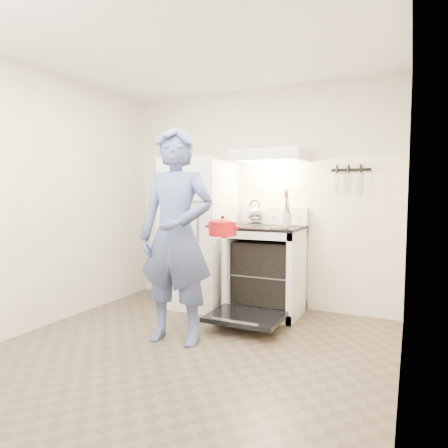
{
  "coord_description": "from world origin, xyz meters",
  "views": [
    {
      "loc": [
        1.64,
        -2.59,
        1.32
      ],
      "look_at": [
        -0.05,
        1.0,
        1.0
      ],
      "focal_mm": 32.0,
      "sensor_mm": 36.0,
      "label": 1
    }
  ],
  "objects": [
    {
      "name": "pizza_stone",
      "position": [
        0.21,
        1.47,
        0.45
      ],
      "size": [
        0.31,
        0.31,
        0.02
      ],
      "primitive_type": "cylinder",
      "color": "#8B6C50",
      "rests_on": "oven_rack"
    },
    {
      "name": "cooktop",
      "position": [
        0.23,
        1.48,
        0.94
      ],
      "size": [
        0.76,
        0.65,
        0.03
      ],
      "primitive_type": "cube",
      "color": "black",
      "rests_on": "stove_body"
    },
    {
      "name": "oven_door",
      "position": [
        0.23,
        0.88,
        0.12
      ],
      "size": [
        0.7,
        0.54,
        0.04
      ],
      "primitive_type": "cube",
      "color": "black",
      "rests_on": "floor"
    },
    {
      "name": "tea_kettle",
      "position": [
        0.02,
        1.66,
        1.09
      ],
      "size": [
        0.23,
        0.19,
        0.28
      ],
      "primitive_type": null,
      "color": "#B3B4B8",
      "rests_on": "cooktop"
    },
    {
      "name": "person",
      "position": [
        -0.21,
        0.36,
        0.93
      ],
      "size": [
        0.73,
        0.53,
        1.87
      ],
      "primitive_type": "imported",
      "rotation": [
        0.0,
        0.0,
        0.13
      ],
      "color": "#35486C",
      "rests_on": "floor"
    },
    {
      "name": "range_hood",
      "position": [
        0.23,
        1.55,
        1.71
      ],
      "size": [
        0.76,
        0.5,
        0.12
      ],
      "primitive_type": "cube",
      "color": "white",
      "rests_on": "back_wall"
    },
    {
      "name": "backsplash",
      "position": [
        0.23,
        1.76,
        1.05
      ],
      "size": [
        0.76,
        0.07,
        0.2
      ],
      "primitive_type": "cube",
      "color": "white",
      "rests_on": "cooktop"
    },
    {
      "name": "utensil_jar",
      "position": [
        0.5,
        1.31,
        1.05
      ],
      "size": [
        0.11,
        0.11,
        0.13
      ],
      "primitive_type": "cylinder",
      "rotation": [
        0.0,
        0.0,
        -0.3
      ],
      "color": "silver",
      "rests_on": "cooktop"
    },
    {
      "name": "floor",
      "position": [
        0.0,
        0.0,
        0.0
      ],
      "size": [
        3.6,
        3.6,
        0.0
      ],
      "primitive_type": "plane",
      "color": "brown",
      "rests_on": "ground"
    },
    {
      "name": "stove_body",
      "position": [
        0.23,
        1.48,
        0.46
      ],
      "size": [
        0.76,
        0.65,
        0.92
      ],
      "primitive_type": "cube",
      "color": "white",
      "rests_on": "floor"
    },
    {
      "name": "back_wall",
      "position": [
        0.0,
        1.8,
        1.25
      ],
      "size": [
        3.2,
        0.02,
        2.5
      ],
      "primitive_type": "cube",
      "color": "beige",
      "rests_on": "ground"
    },
    {
      "name": "dutch_oven",
      "position": [
        0.06,
        0.73,
        0.98
      ],
      "size": [
        0.34,
        0.27,
        0.22
      ],
      "primitive_type": null,
      "color": "red",
      "rests_on": "person"
    },
    {
      "name": "refrigerator",
      "position": [
        -0.58,
        1.45,
        0.85
      ],
      "size": [
        0.7,
        0.7,
        1.7
      ],
      "primitive_type": "cube",
      "color": "white",
      "rests_on": "floor"
    },
    {
      "name": "oven_rack",
      "position": [
        0.23,
        1.48,
        0.44
      ],
      "size": [
        0.6,
        0.52,
        0.01
      ],
      "primitive_type": "cube",
      "color": "slate",
      "rests_on": "stove_body"
    },
    {
      "name": "knife_strip",
      "position": [
        1.05,
        1.79,
        1.55
      ],
      "size": [
        0.4,
        0.02,
        0.03
      ],
      "primitive_type": "cube",
      "color": "black",
      "rests_on": "back_wall"
    }
  ]
}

